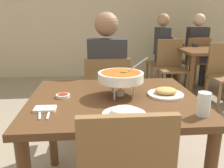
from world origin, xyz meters
The scene contains 18 objects.
cafe_rear_partition centered at (0.00, 3.64, 1.50)m, with size 10.00×0.10×3.00m, color beige.
dining_table_main centered at (0.00, 0.00, 0.64)m, with size 1.10×0.93×0.76m.
chair_diner_main centered at (0.00, 0.75, 0.51)m, with size 0.44×0.44×0.90m.
diner_main centered at (0.00, 0.78, 0.75)m, with size 0.40×0.45×1.31m.
curry_bowl centered at (0.05, 0.04, 0.89)m, with size 0.33×0.30×0.26m.
rice_plate centered at (0.03, -0.30, 0.78)m, with size 0.24×0.24×0.06m.
appetizer_plate centered at (0.35, 0.02, 0.78)m, with size 0.24×0.24×0.06m.
sauce_dish centered at (-0.33, 0.03, 0.77)m, with size 0.09×0.09×0.02m.
napkin_folded centered at (-0.41, -0.18, 0.77)m, with size 0.12×0.08×0.02m, color white.
fork_utensil centered at (-0.43, -0.23, 0.76)m, with size 0.01×0.17×0.01m, color silver.
spoon_utensil centered at (-0.38, -0.23, 0.76)m, with size 0.01×0.17×0.01m, color silver.
drink_glass centered at (0.45, -0.33, 0.82)m, with size 0.07×0.07×0.13m.
dining_table_far centered at (1.78, 2.17, 0.62)m, with size 1.00×0.80×0.76m.
chair_bg_left centered at (1.74, 2.68, 0.51)m, with size 0.47×0.47×0.90m.
chair_bg_middle centered at (1.18, 2.68, 0.51)m, with size 0.46×0.46×0.90m.
chair_bg_corner centered at (1.15, 2.26, 0.51)m, with size 0.44×0.44×0.90m.
patron_bg_left centered at (1.80, 2.76, 0.75)m, with size 0.40×0.45×1.31m.
patron_bg_middle centered at (1.16, 2.72, 0.75)m, with size 0.45×0.40×1.31m.
Camera 1 is at (-0.14, -1.46, 1.28)m, focal length 38.00 mm.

